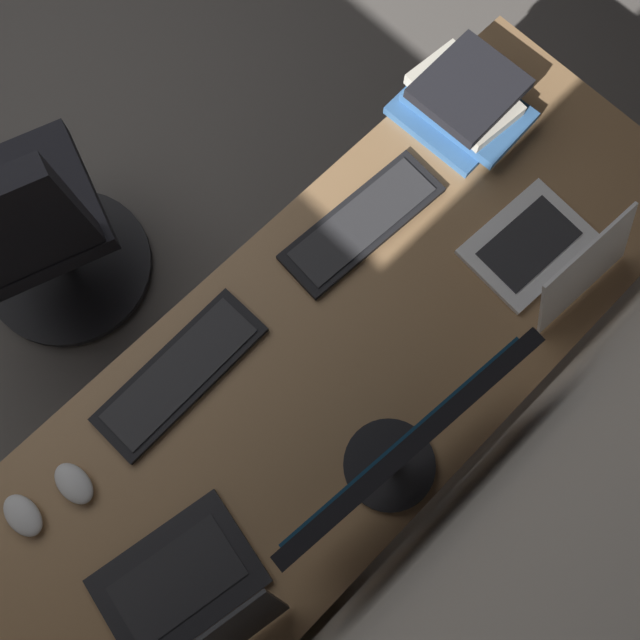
{
  "coord_description": "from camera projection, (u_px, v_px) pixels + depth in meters",
  "views": [
    {
      "loc": [
        0.16,
        2.08,
        2.28
      ],
      "look_at": [
        -0.11,
        1.8,
        0.95
      ],
      "focal_mm": 39.55,
      "sensor_mm": 36.0,
      "label": 1
    }
  ],
  "objects": [
    {
      "name": "office_chair",
      "position": [
        27.0,
        236.0,
        1.97
      ],
      "size": [
        0.56,
        0.6,
        0.97
      ],
      "color": "black",
      "rests_on": "ground"
    },
    {
      "name": "drawer_pedestal",
      "position": [
        224.0,
        513.0,
        1.87
      ],
      "size": [
        0.4,
        0.51,
        0.69
      ],
      "color": "#936D47",
      "rests_on": "ground"
    },
    {
      "name": "mouse_main",
      "position": [
        74.0,
        484.0,
        1.5
      ],
      "size": [
        0.06,
        0.1,
        0.03
      ],
      "primitive_type": "ellipsoid",
      "color": "silver",
      "rests_on": "desk"
    },
    {
      "name": "laptop_leftmost",
      "position": [
        189.0,
        607.0,
        1.4
      ],
      "size": [
        0.36,
        0.34,
        0.22
      ],
      "color": "black",
      "rests_on": "desk"
    },
    {
      "name": "wall_back",
      "position": [
        511.0,
        548.0,
        0.94
      ],
      "size": [
        4.82,
        0.1,
        2.6
      ],
      "primitive_type": "cube",
      "color": "beige",
      "rests_on": "ground"
    },
    {
      "name": "keyboard_main",
      "position": [
        362.0,
        223.0,
        1.67
      ],
      "size": [
        0.43,
        0.16,
        0.02
      ],
      "color": "black",
      "rests_on": "desk"
    },
    {
      "name": "laptop_left",
      "position": [
        550.0,
        254.0,
        1.61
      ],
      "size": [
        0.3,
        0.29,
        0.2
      ],
      "color": "white",
      "rests_on": "desk"
    },
    {
      "name": "desk",
      "position": [
        335.0,
        369.0,
        1.66
      ],
      "size": [
        1.94,
        0.71,
        0.73
      ],
      "color": "#936D47",
      "rests_on": "ground"
    },
    {
      "name": "monitor_primary",
      "position": [
        400.0,
        453.0,
        1.29
      ],
      "size": [
        0.57,
        0.2,
        0.42
      ],
      "color": "black",
      "rests_on": "desk"
    },
    {
      "name": "book_stack_near",
      "position": [
        464.0,
        101.0,
        1.72
      ],
      "size": [
        0.26,
        0.31,
        0.12
      ],
      "color": "#38669E",
      "rests_on": "desk"
    },
    {
      "name": "mouse_spare",
      "position": [
        23.0,
        515.0,
        1.48
      ],
      "size": [
        0.06,
        0.1,
        0.03
      ],
      "primitive_type": "ellipsoid",
      "color": "silver",
      "rests_on": "desk"
    },
    {
      "name": "keyboard_spare",
      "position": [
        180.0,
        374.0,
        1.57
      ],
      "size": [
        0.42,
        0.15,
        0.02
      ],
      "color": "black",
      "rests_on": "desk"
    }
  ]
}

